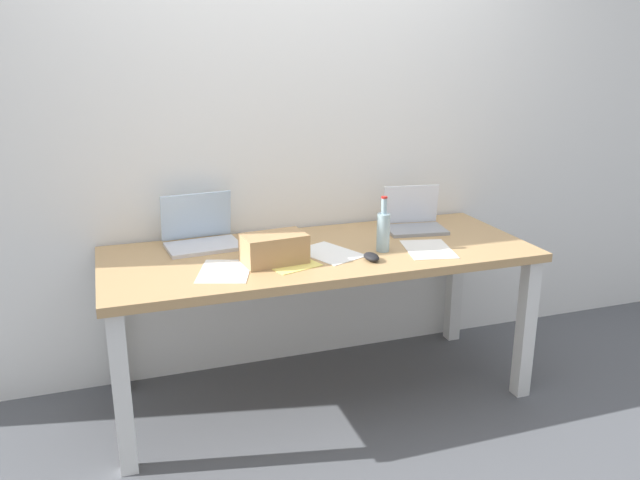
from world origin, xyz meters
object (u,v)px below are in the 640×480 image
Objects in this scene: computer_mouse at (371,257)px; desk at (320,268)px; laptop_left at (201,235)px; laptop_right at (414,220)px; cardboard_box at (274,249)px; beer_bottle at (383,230)px.

desk is at bearing 124.64° from computer_mouse.
laptop_left is 1.09m from laptop_right.
laptop_right is at bearing -3.92° from laptop_left.
cardboard_box is (-0.42, 0.11, 0.05)m from computer_mouse.
beer_bottle is 0.52m from cardboard_box.
laptop_right is at bearing 18.60° from cardboard_box.
cardboard_box reaches higher than desk.
laptop_right is 1.18× the size of cardboard_box.
beer_bottle is 0.17m from computer_mouse.
cardboard_box reaches higher than computer_mouse.
desk is 0.31m from cardboard_box.
beer_bottle reaches higher than desk.
beer_bottle is 0.95× the size of cardboard_box.
laptop_left is 0.83m from computer_mouse.
cardboard_box is at bearing -161.40° from laptop_right.
desk is 7.67× the size of beer_bottle.
laptop_right reaches higher than cardboard_box.
computer_mouse is at bearing -133.34° from beer_bottle.
laptop_right reaches higher than desk.
computer_mouse reaches higher than desk.
computer_mouse is (-0.11, -0.11, -0.08)m from beer_bottle.
laptop_right is 0.56m from computer_mouse.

